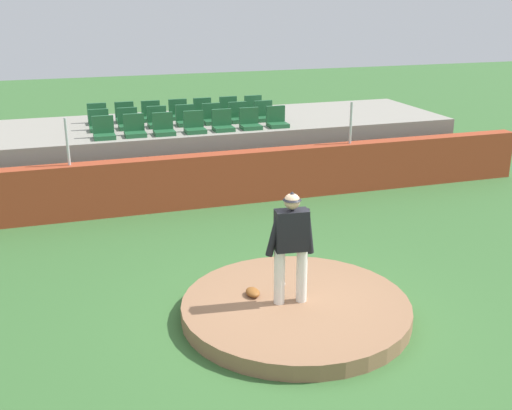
{
  "coord_description": "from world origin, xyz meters",
  "views": [
    {
      "loc": [
        -3.14,
        -7.73,
        4.57
      ],
      "look_at": [
        0.0,
        1.91,
        1.14
      ],
      "focal_mm": 43.89,
      "sensor_mm": 36.0,
      "label": 1
    }
  ],
  "objects_px": {
    "stadium_chair_19": "(229,110)",
    "fielding_glove": "(253,292)",
    "stadium_chair_10": "(186,119)",
    "stadium_chair_16": "(151,114)",
    "stadium_chair_6": "(277,120)",
    "stadium_chair_14": "(98,117)",
    "stadium_chair_9": "(158,120)",
    "stadium_chair_15": "(125,116)",
    "stadium_chair_0": "(104,131)",
    "stadium_chair_17": "(179,113)",
    "baseball": "(283,284)",
    "stadium_chair_4": "(223,124)",
    "stadium_chair_13": "(264,114)",
    "stadium_chair_3": "(195,126)",
    "stadium_chair_1": "(135,129)",
    "stadium_chair_20": "(254,109)",
    "pitcher": "(291,239)",
    "stadium_chair_7": "(99,124)",
    "stadium_chair_5": "(250,122)",
    "stadium_chair_8": "(128,122)",
    "stadium_chair_12": "(239,116)",
    "stadium_chair_18": "(203,111)",
    "stadium_chair_2": "(164,128)",
    "stadium_chair_11": "(212,117)"
  },
  "relations": [
    {
      "from": "baseball",
      "to": "stadium_chair_7",
      "type": "xyz_separation_m",
      "value": [
        -2.11,
        7.11,
        1.31
      ]
    },
    {
      "from": "baseball",
      "to": "stadium_chair_10",
      "type": "distance_m",
      "value": 7.24
    },
    {
      "from": "stadium_chair_4",
      "to": "stadium_chair_15",
      "type": "relative_size",
      "value": 1.0
    },
    {
      "from": "stadium_chair_9",
      "to": "stadium_chair_15",
      "type": "relative_size",
      "value": 1.0
    },
    {
      "from": "pitcher",
      "to": "stadium_chair_17",
      "type": "height_order",
      "value": "pitcher"
    },
    {
      "from": "stadium_chair_7",
      "to": "stadium_chair_19",
      "type": "bearing_deg",
      "value": -165.18
    },
    {
      "from": "stadium_chair_1",
      "to": "stadium_chair_5",
      "type": "relative_size",
      "value": 1.0
    },
    {
      "from": "fielding_glove",
      "to": "stadium_chair_8",
      "type": "xyz_separation_m",
      "value": [
        -0.88,
        7.28,
        1.29
      ]
    },
    {
      "from": "stadium_chair_7",
      "to": "stadium_chair_16",
      "type": "xyz_separation_m",
      "value": [
        1.4,
        0.88,
        0.0
      ]
    },
    {
      "from": "stadium_chair_1",
      "to": "stadium_chair_7",
      "type": "xyz_separation_m",
      "value": [
        -0.73,
        0.88,
        0.0
      ]
    },
    {
      "from": "stadium_chair_10",
      "to": "stadium_chair_13",
      "type": "distance_m",
      "value": 2.08
    },
    {
      "from": "stadium_chair_10",
      "to": "stadium_chair_20",
      "type": "distance_m",
      "value": 2.27
    },
    {
      "from": "stadium_chair_14",
      "to": "stadium_chair_19",
      "type": "xyz_separation_m",
      "value": [
        3.49,
        0.02,
        0.0
      ]
    },
    {
      "from": "stadium_chair_1",
      "to": "stadium_chair_14",
      "type": "height_order",
      "value": "same"
    },
    {
      "from": "stadium_chair_3",
      "to": "baseball",
      "type": "bearing_deg",
      "value": 89.72
    },
    {
      "from": "stadium_chair_5",
      "to": "stadium_chair_17",
      "type": "relative_size",
      "value": 1.0
    },
    {
      "from": "stadium_chair_1",
      "to": "stadium_chair_20",
      "type": "relative_size",
      "value": 1.0
    },
    {
      "from": "pitcher",
      "to": "stadium_chair_4",
      "type": "bearing_deg",
      "value": 89.7
    },
    {
      "from": "stadium_chair_19",
      "to": "fielding_glove",
      "type": "bearing_deg",
      "value": 76.6
    },
    {
      "from": "stadium_chair_11",
      "to": "stadium_chair_2",
      "type": "bearing_deg",
      "value": 33.17
    },
    {
      "from": "stadium_chair_20",
      "to": "stadium_chair_14",
      "type": "bearing_deg",
      "value": -0.32
    },
    {
      "from": "stadium_chair_0",
      "to": "stadium_chair_17",
      "type": "height_order",
      "value": "same"
    },
    {
      "from": "stadium_chair_3",
      "to": "stadium_chair_18",
      "type": "distance_m",
      "value": 1.94
    },
    {
      "from": "baseball",
      "to": "stadium_chair_7",
      "type": "distance_m",
      "value": 7.54
    },
    {
      "from": "pitcher",
      "to": "stadium_chair_19",
      "type": "distance_m",
      "value": 8.7
    },
    {
      "from": "stadium_chair_6",
      "to": "stadium_chair_14",
      "type": "relative_size",
      "value": 1.0
    },
    {
      "from": "fielding_glove",
      "to": "stadium_chair_3",
      "type": "height_order",
      "value": "stadium_chair_3"
    },
    {
      "from": "stadium_chair_9",
      "to": "stadium_chair_13",
      "type": "height_order",
      "value": "same"
    },
    {
      "from": "stadium_chair_18",
      "to": "stadium_chair_6",
      "type": "bearing_deg",
      "value": 128.83
    },
    {
      "from": "stadium_chair_6",
      "to": "stadium_chair_15",
      "type": "distance_m",
      "value": 3.95
    },
    {
      "from": "stadium_chair_6",
      "to": "stadium_chair_19",
      "type": "relative_size",
      "value": 1.0
    },
    {
      "from": "stadium_chair_7",
      "to": "stadium_chair_2",
      "type": "bearing_deg",
      "value": 146.85
    },
    {
      "from": "stadium_chair_12",
      "to": "stadium_chair_17",
      "type": "distance_m",
      "value": 1.66
    },
    {
      "from": "stadium_chair_10",
      "to": "stadium_chair_20",
      "type": "relative_size",
      "value": 1.0
    },
    {
      "from": "baseball",
      "to": "stadium_chair_13",
      "type": "xyz_separation_m",
      "value": [
        2.1,
        7.09,
        1.31
      ]
    },
    {
      "from": "stadium_chair_0",
      "to": "stadium_chair_9",
      "type": "height_order",
      "value": "same"
    },
    {
      "from": "stadium_chair_0",
      "to": "stadium_chair_19",
      "type": "bearing_deg",
      "value": -152.19
    },
    {
      "from": "stadium_chair_1",
      "to": "stadium_chair_13",
      "type": "bearing_deg",
      "value": -166.17
    },
    {
      "from": "stadium_chair_1",
      "to": "stadium_chair_9",
      "type": "distance_m",
      "value": 1.12
    },
    {
      "from": "stadium_chair_6",
      "to": "stadium_chair_11",
      "type": "xyz_separation_m",
      "value": [
        -1.43,
        0.9,
        0.0
      ]
    },
    {
      "from": "stadium_chair_10",
      "to": "stadium_chair_16",
      "type": "height_order",
      "value": "same"
    },
    {
      "from": "baseball",
      "to": "stadium_chair_15",
      "type": "distance_m",
      "value": 8.25
    },
    {
      "from": "fielding_glove",
      "to": "stadium_chair_15",
      "type": "distance_m",
      "value": 8.33
    },
    {
      "from": "stadium_chair_3",
      "to": "stadium_chair_5",
      "type": "xyz_separation_m",
      "value": [
        1.39,
        0.01,
        0.0
      ]
    },
    {
      "from": "stadium_chair_10",
      "to": "stadium_chair_5",
      "type": "bearing_deg",
      "value": 147.09
    },
    {
      "from": "stadium_chair_5",
      "to": "stadium_chair_16",
      "type": "relative_size",
      "value": 1.0
    },
    {
      "from": "stadium_chair_19",
      "to": "stadium_chair_20",
      "type": "distance_m",
      "value": 0.7
    },
    {
      "from": "stadium_chair_4",
      "to": "stadium_chair_5",
      "type": "distance_m",
      "value": 0.69
    },
    {
      "from": "stadium_chair_13",
      "to": "stadium_chair_16",
      "type": "bearing_deg",
      "value": -17.78
    },
    {
      "from": "baseball",
      "to": "stadium_chair_4",
      "type": "xyz_separation_m",
      "value": [
        0.73,
        6.21,
        1.31
      ]
    }
  ]
}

